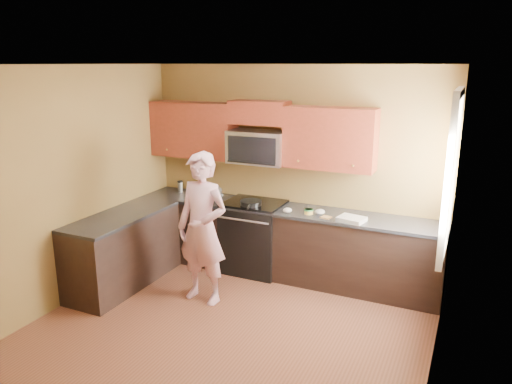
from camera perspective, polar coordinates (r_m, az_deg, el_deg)
The scene contains 27 objects.
floor at distance 5.21m, azimuth -4.16°, elevation -16.56°, with size 4.00×4.00×0.00m, color brown.
ceiling at distance 4.44m, azimuth -4.84°, elevation 14.66°, with size 4.00×4.00×0.00m, color white.
wall_back at distance 6.41m, azimuth 4.25°, elevation 2.56°, with size 4.00×4.00×0.00m, color brown.
wall_front at distance 3.18m, azimuth -22.64°, elevation -11.71°, with size 4.00×4.00×0.00m, color brown.
wall_left at distance 5.86m, azimuth -21.83°, elevation 0.34°, with size 4.00×4.00×0.00m, color brown.
wall_right at distance 4.11m, azimuth 20.83°, elevation -5.51°, with size 4.00×4.00×0.00m, color brown.
cabinet_back_run at distance 6.40m, azimuth 3.14°, elevation -5.94°, with size 4.00×0.60×0.88m, color black.
cabinet_left_run at distance 6.34m, azimuth -15.23°, elevation -6.67°, with size 0.60×1.60×0.88m, color black.
countertop_back at distance 6.24m, azimuth 3.17°, elevation -2.02°, with size 4.00×0.62×0.04m, color black.
countertop_left at distance 6.19m, azimuth -15.45°, elevation -2.71°, with size 0.62×1.60×0.04m, color black.
stove at distance 6.51m, azimuth -0.22°, elevation -5.21°, with size 0.76×0.65×0.95m, color black, non-canonical shape.
microwave at distance 6.36m, azimuth 0.25°, elevation 3.42°, with size 0.76×0.40×0.42m, color silver, non-canonical shape.
upper_cab_left at distance 6.85m, azimuth -7.20°, elevation 4.14°, with size 1.22×0.33×0.75m, color maroon, non-canonical shape.
upper_cab_right at distance 6.07m, azimuth 8.50°, elevation 2.71°, with size 1.12×0.33×0.75m, color maroon, non-canonical shape.
upper_cab_over_mw at distance 6.29m, azimuth 0.39°, elevation 9.29°, with size 0.76×0.33×0.30m, color maroon.
window at distance 5.19m, azimuth 21.96°, elevation 1.96°, with size 0.06×1.06×1.66m, color white, non-canonical shape.
woman at distance 5.61m, azimuth -6.29°, elevation -4.27°, with size 0.64×0.42×1.76m, color pink.
frying_pan at distance 6.24m, azimuth -0.60°, elevation -1.54°, with size 0.28×0.48×0.06m, color black, non-canonical shape.
butter_tub at distance 6.01m, azimuth 6.18°, elevation -2.57°, with size 0.11×0.11×0.08m, color gold, non-canonical shape.
toast_slice at distance 5.88m, azimuth 8.20°, elevation -2.96°, with size 0.11×0.11×0.01m, color #B27F47.
napkin_a at distance 6.03m, azimuth 3.70°, elevation -2.15°, with size 0.11×0.12×0.06m, color silver.
napkin_b at distance 5.99m, azimuth 7.49°, elevation -2.32°, with size 0.12×0.13×0.07m, color silver.
dish_towel at distance 5.81m, azimuth 11.12°, elevation -3.14°, with size 0.30×0.24×0.05m, color white.
travel_mug at distance 7.07m, azimuth -8.83°, elevation 0.02°, with size 0.08×0.08×0.16m, color silver, non-canonical shape.
glass_a at distance 6.88m, azimuth -5.35°, elevation 0.21°, with size 0.07×0.07×0.12m, color silver.
glass_b at distance 6.74m, azimuth -4.25°, elevation -0.07°, with size 0.07×0.07×0.12m, color silver.
glass_c at distance 6.84m, azimuth -4.47°, elevation 0.15°, with size 0.07×0.07×0.12m, color silver.
Camera 1 is at (2.18, -3.87, 2.71)m, focal length 34.18 mm.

